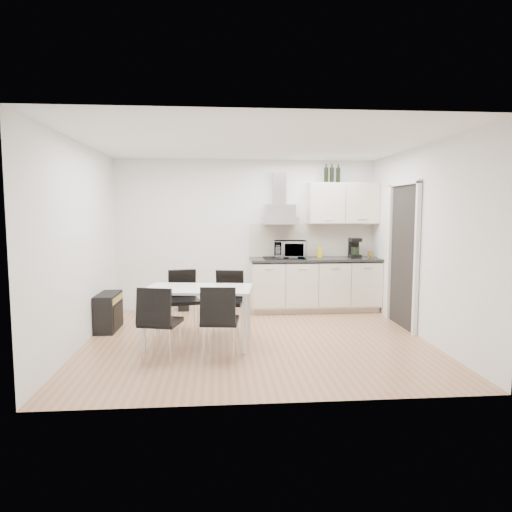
{
  "coord_description": "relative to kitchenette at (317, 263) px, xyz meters",
  "views": [
    {
      "loc": [
        -0.5,
        -5.94,
        1.75
      ],
      "look_at": [
        0.03,
        0.36,
        1.1
      ],
      "focal_mm": 32.0,
      "sensor_mm": 36.0,
      "label": 1
    }
  ],
  "objects": [
    {
      "name": "ground",
      "position": [
        -1.19,
        -1.73,
        -0.83
      ],
      "size": [
        4.5,
        4.5,
        0.0
      ],
      "primitive_type": "plane",
      "color": "tan",
      "rests_on": "ground"
    },
    {
      "name": "wall_back",
      "position": [
        -1.19,
        0.27,
        0.47
      ],
      "size": [
        4.5,
        0.1,
        2.6
      ],
      "primitive_type": "cube",
      "color": "white",
      "rests_on": "ground"
    },
    {
      "name": "wall_front",
      "position": [
        -1.19,
        -3.73,
        0.47
      ],
      "size": [
        4.5,
        0.1,
        2.6
      ],
      "primitive_type": "cube",
      "color": "white",
      "rests_on": "ground"
    },
    {
      "name": "wall_left",
      "position": [
        -3.44,
        -1.73,
        0.47
      ],
      "size": [
        0.1,
        4.0,
        2.6
      ],
      "primitive_type": "cube",
      "color": "white",
      "rests_on": "ground"
    },
    {
      "name": "wall_right",
      "position": [
        1.06,
        -1.73,
        0.47
      ],
      "size": [
        0.1,
        4.0,
        2.6
      ],
      "primitive_type": "cube",
      "color": "white",
      "rests_on": "ground"
    },
    {
      "name": "ceiling",
      "position": [
        -1.19,
        -1.73,
        1.77
      ],
      "size": [
        4.5,
        4.5,
        0.0
      ],
      "primitive_type": "plane",
      "color": "white",
      "rests_on": "wall_back"
    },
    {
      "name": "doorway",
      "position": [
        1.02,
        -1.18,
        0.22
      ],
      "size": [
        0.08,
        1.04,
        2.1
      ],
      "primitive_type": "cube",
      "color": "white",
      "rests_on": "ground"
    },
    {
      "name": "kitchenette",
      "position": [
        0.0,
        0.0,
        0.0
      ],
      "size": [
        2.22,
        0.64,
        2.52
      ],
      "color": "beige",
      "rests_on": "ground"
    },
    {
      "name": "dining_table",
      "position": [
        -1.95,
        -1.87,
        -0.17
      ],
      "size": [
        1.44,
        0.95,
        0.75
      ],
      "rotation": [
        0.0,
        0.0,
        -0.14
      ],
      "color": "white",
      "rests_on": "ground"
    },
    {
      "name": "chair_far_left",
      "position": [
        -2.18,
        -1.23,
        -0.39
      ],
      "size": [
        0.53,
        0.58,
        0.88
      ],
      "primitive_type": null,
      "rotation": [
        0.0,
        0.0,
        3.34
      ],
      "color": "black",
      "rests_on": "ground"
    },
    {
      "name": "chair_far_right",
      "position": [
        -1.56,
        -1.36,
        -0.39
      ],
      "size": [
        0.53,
        0.58,
        0.88
      ],
      "primitive_type": null,
      "rotation": [
        0.0,
        0.0,
        2.94
      ],
      "color": "black",
      "rests_on": "ground"
    },
    {
      "name": "chair_near_left",
      "position": [
        -2.36,
        -2.44,
        -0.39
      ],
      "size": [
        0.55,
        0.59,
        0.88
      ],
      "primitive_type": null,
      "rotation": [
        0.0,
        0.0,
        -0.25
      ],
      "color": "black",
      "rests_on": "ground"
    },
    {
      "name": "chair_near_right",
      "position": [
        -1.68,
        -2.44,
        -0.39
      ],
      "size": [
        0.5,
        0.55,
        0.88
      ],
      "primitive_type": null,
      "rotation": [
        0.0,
        0.0,
        -0.13
      ],
      "color": "black",
      "rests_on": "ground"
    },
    {
      "name": "guitar_amp",
      "position": [
        -3.29,
        -1.03,
        -0.56
      ],
      "size": [
        0.3,
        0.65,
        0.54
      ],
      "rotation": [
        0.0,
        0.0,
        -0.02
      ],
      "color": "black",
      "rests_on": "ground"
    },
    {
      "name": "floor_speaker",
      "position": [
        -2.3,
        0.17,
        -0.68
      ],
      "size": [
        0.18,
        0.16,
        0.3
      ],
      "primitive_type": "cube",
      "rotation": [
        0.0,
        0.0,
        -0.01
      ],
      "color": "black",
      "rests_on": "ground"
    }
  ]
}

